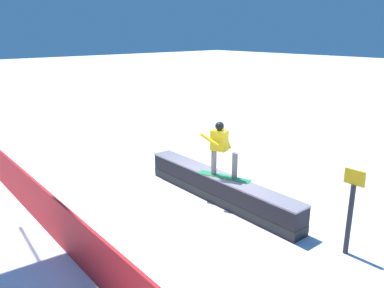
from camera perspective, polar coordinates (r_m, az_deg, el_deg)
ground_plane at (r=10.20m, az=3.94°, el=-8.38°), size 120.00×120.00×0.00m
grind_box at (r=10.07m, az=3.98°, el=-6.70°), size 5.15×0.73×0.72m
snowboarder at (r=9.59m, az=4.28°, el=-0.45°), size 1.44×0.72×1.42m
safety_fence at (r=7.92m, az=-17.51°, el=-12.68°), size 13.70×0.52×1.04m
trail_marker at (r=8.14m, az=22.47°, el=-8.97°), size 0.40×0.10×1.77m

